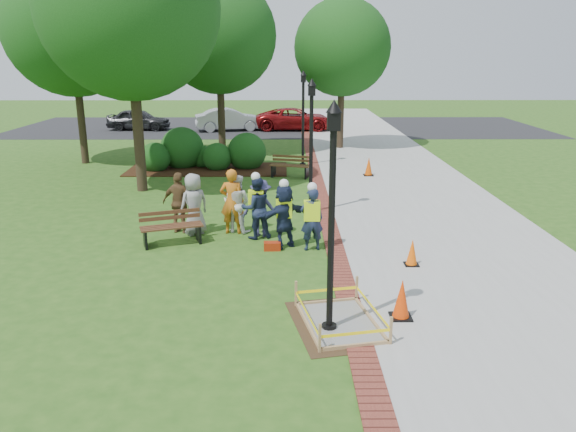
{
  "coord_description": "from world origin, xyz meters",
  "views": [
    {
      "loc": [
        0.42,
        -12.54,
        5.01
      ],
      "look_at": [
        0.5,
        1.2,
        1.0
      ],
      "focal_mm": 35.0,
      "sensor_mm": 36.0,
      "label": 1
    }
  ],
  "objects_px": {
    "hivis_worker_a": "(284,214)",
    "hivis_worker_b": "(312,217)",
    "wet_concrete_pad": "(340,313)",
    "hivis_worker_c": "(256,206)",
    "lamp_near": "(332,202)",
    "cone_front": "(402,300)",
    "bench_near": "(172,234)"
  },
  "relations": [
    {
      "from": "cone_front",
      "to": "hivis_worker_b",
      "type": "height_order",
      "value": "hivis_worker_b"
    },
    {
      "from": "cone_front",
      "to": "hivis_worker_c",
      "type": "relative_size",
      "value": 0.44
    },
    {
      "from": "hivis_worker_a",
      "to": "hivis_worker_b",
      "type": "xyz_separation_m",
      "value": [
        0.72,
        -0.22,
        -0.02
      ]
    },
    {
      "from": "wet_concrete_pad",
      "to": "hivis_worker_b",
      "type": "height_order",
      "value": "hivis_worker_b"
    },
    {
      "from": "hivis_worker_c",
      "to": "hivis_worker_a",
      "type": "bearing_deg",
      "value": -44.97
    },
    {
      "from": "cone_front",
      "to": "lamp_near",
      "type": "relative_size",
      "value": 0.19
    },
    {
      "from": "hivis_worker_c",
      "to": "bench_near",
      "type": "bearing_deg",
      "value": -166.94
    },
    {
      "from": "wet_concrete_pad",
      "to": "lamp_near",
      "type": "relative_size",
      "value": 0.61
    },
    {
      "from": "hivis_worker_c",
      "to": "hivis_worker_b",
      "type": "bearing_deg",
      "value": -33.41
    },
    {
      "from": "cone_front",
      "to": "hivis_worker_a",
      "type": "xyz_separation_m",
      "value": [
        -2.29,
        4.22,
        0.53
      ]
    },
    {
      "from": "cone_front",
      "to": "lamp_near",
      "type": "bearing_deg",
      "value": -163.12
    },
    {
      "from": "cone_front",
      "to": "hivis_worker_a",
      "type": "distance_m",
      "value": 4.83
    },
    {
      "from": "cone_front",
      "to": "hivis_worker_a",
      "type": "bearing_deg",
      "value": 118.44
    },
    {
      "from": "hivis_worker_a",
      "to": "hivis_worker_c",
      "type": "height_order",
      "value": "hivis_worker_c"
    },
    {
      "from": "cone_front",
      "to": "wet_concrete_pad",
      "type": "bearing_deg",
      "value": -169.37
    },
    {
      "from": "hivis_worker_a",
      "to": "hivis_worker_b",
      "type": "bearing_deg",
      "value": -16.56
    },
    {
      "from": "wet_concrete_pad",
      "to": "bench_near",
      "type": "xyz_separation_m",
      "value": [
        -4.11,
        4.7,
        0.05
      ]
    },
    {
      "from": "wet_concrete_pad",
      "to": "cone_front",
      "type": "distance_m",
      "value": 1.25
    },
    {
      "from": "cone_front",
      "to": "hivis_worker_a",
      "type": "relative_size",
      "value": 0.44
    },
    {
      "from": "wet_concrete_pad",
      "to": "lamp_near",
      "type": "xyz_separation_m",
      "value": [
        -0.22,
        -0.21,
        2.25
      ]
    },
    {
      "from": "cone_front",
      "to": "hivis_worker_c",
      "type": "xyz_separation_m",
      "value": [
        -3.06,
        5.0,
        0.54
      ]
    },
    {
      "from": "hivis_worker_c",
      "to": "lamp_near",
      "type": "bearing_deg",
      "value": -73.34
    },
    {
      "from": "hivis_worker_b",
      "to": "hivis_worker_c",
      "type": "relative_size",
      "value": 0.97
    },
    {
      "from": "wet_concrete_pad",
      "to": "hivis_worker_c",
      "type": "distance_m",
      "value": 5.59
    },
    {
      "from": "wet_concrete_pad",
      "to": "hivis_worker_c",
      "type": "height_order",
      "value": "hivis_worker_c"
    },
    {
      "from": "cone_front",
      "to": "lamp_near",
      "type": "distance_m",
      "value": 2.57
    },
    {
      "from": "wet_concrete_pad",
      "to": "hivis_worker_b",
      "type": "bearing_deg",
      "value": 94.69
    },
    {
      "from": "wet_concrete_pad",
      "to": "hivis_worker_a",
      "type": "height_order",
      "value": "hivis_worker_a"
    },
    {
      "from": "hivis_worker_b",
      "to": "hivis_worker_c",
      "type": "height_order",
      "value": "hivis_worker_c"
    },
    {
      "from": "cone_front",
      "to": "hivis_worker_b",
      "type": "bearing_deg",
      "value": 111.31
    },
    {
      "from": "bench_near",
      "to": "hivis_worker_c",
      "type": "distance_m",
      "value": 2.41
    },
    {
      "from": "bench_near",
      "to": "hivis_worker_a",
      "type": "distance_m",
      "value": 3.11
    }
  ]
}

